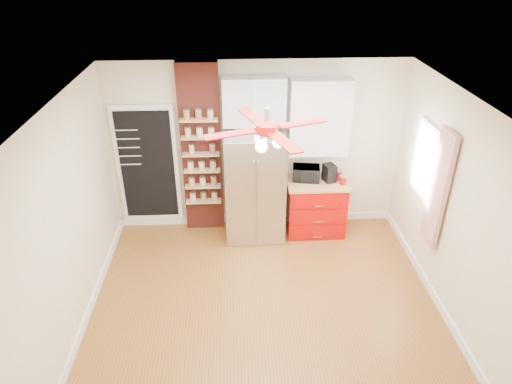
{
  "coord_description": "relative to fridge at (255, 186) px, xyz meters",
  "views": [
    {
      "loc": [
        -0.35,
        -4.51,
        4.16
      ],
      "look_at": [
        -0.07,
        0.9,
        1.17
      ],
      "focal_mm": 32.0,
      "sensor_mm": 36.0,
      "label": 1
    }
  ],
  "objects": [
    {
      "name": "fridge",
      "position": [
        0.0,
        0.0,
        0.0
      ],
      "size": [
        0.9,
        0.7,
        1.75
      ],
      "primitive_type": "cube",
      "color": "silver",
      "rests_on": "floor"
    },
    {
      "name": "wall_front",
      "position": [
        0.05,
        -3.63,
        0.48
      ],
      "size": [
        4.5,
        0.02,
        2.7
      ],
      "primitive_type": "cube",
      "color": "beige",
      "rests_on": "floor"
    },
    {
      "name": "canister_right",
      "position": [
        1.3,
        0.08,
        0.1
      ],
      "size": [
        0.13,
        0.13,
        0.16
      ],
      "primitive_type": "cylinder",
      "rotation": [
        0.0,
        0.0,
        0.36
      ],
      "color": "red",
      "rests_on": "red_cabinet"
    },
    {
      "name": "wall_left",
      "position": [
        -2.2,
        -1.63,
        0.48
      ],
      "size": [
        0.02,
        4.0,
        2.7
      ],
      "primitive_type": "cube",
      "color": "beige",
      "rests_on": "floor"
    },
    {
      "name": "brick_pillar",
      "position": [
        -0.8,
        0.29,
        0.48
      ],
      "size": [
        0.6,
        0.16,
        2.7
      ],
      "primitive_type": "cube",
      "color": "maroon",
      "rests_on": "floor"
    },
    {
      "name": "coffee_maker",
      "position": [
        1.15,
        0.06,
        0.16
      ],
      "size": [
        0.21,
        0.25,
        0.27
      ],
      "primitive_type": "cube",
      "rotation": [
        0.0,
        0.0,
        0.29
      ],
      "color": "black",
      "rests_on": "red_cabinet"
    },
    {
      "name": "curtain",
      "position": [
        2.23,
        -1.28,
        0.57
      ],
      "size": [
        0.06,
        0.4,
        1.55
      ],
      "primitive_type": "cube",
      "color": "red",
      "rests_on": "wall_right"
    },
    {
      "name": "floor",
      "position": [
        0.05,
        -1.63,
        -0.88
      ],
      "size": [
        4.5,
        4.5,
        0.0
      ],
      "primitive_type": "plane",
      "color": "#955D25",
      "rests_on": "ground"
    },
    {
      "name": "pantry_jar_oats",
      "position": [
        -0.93,
        0.15,
        0.56
      ],
      "size": [
        0.1,
        0.1,
        0.13
      ],
      "primitive_type": "cylinder",
      "rotation": [
        0.0,
        0.0,
        -0.4
      ],
      "color": "#C2AE94",
      "rests_on": "brick_pillar"
    },
    {
      "name": "toaster_oven",
      "position": [
        0.8,
        0.11,
        0.14
      ],
      "size": [
        0.44,
        0.33,
        0.23
      ],
      "primitive_type": "imported",
      "rotation": [
        0.0,
        0.0,
        -0.14
      ],
      "color": "black",
      "rests_on": "red_cabinet"
    },
    {
      "name": "ceiling_fan",
      "position": [
        0.05,
        -1.63,
        1.55
      ],
      "size": [
        1.4,
        1.4,
        0.44
      ],
      "color": "silver",
      "rests_on": "ceiling"
    },
    {
      "name": "red_cabinet",
      "position": [
        0.97,
        0.05,
        -0.42
      ],
      "size": [
        0.94,
        0.64,
        0.9
      ],
      "color": "#BD0805",
      "rests_on": "floor"
    },
    {
      "name": "upper_glass_cabinet",
      "position": [
        0.0,
        0.2,
        1.27
      ],
      "size": [
        0.9,
        0.35,
        0.7
      ],
      "primitive_type": "cube",
      "color": "white",
      "rests_on": "wall_back"
    },
    {
      "name": "wall_back",
      "position": [
        0.05,
        0.37,
        0.48
      ],
      "size": [
        4.5,
        0.02,
        2.7
      ],
      "primitive_type": "cube",
      "color": "beige",
      "rests_on": "floor"
    },
    {
      "name": "upper_shelf_unit",
      "position": [
        0.97,
        0.22,
        1.0
      ],
      "size": [
        0.9,
        0.3,
        1.15
      ],
      "primitive_type": "cube",
      "color": "white",
      "rests_on": "wall_back"
    },
    {
      "name": "pantry_jar_beans",
      "position": [
        -0.62,
        0.14,
        0.56
      ],
      "size": [
        0.1,
        0.1,
        0.13
      ],
      "primitive_type": "cylinder",
      "rotation": [
        0.0,
        0.0,
        -0.16
      ],
      "color": "brown",
      "rests_on": "brick_pillar"
    },
    {
      "name": "wall_right",
      "position": [
        2.3,
        -1.63,
        0.48
      ],
      "size": [
        0.02,
        4.0,
        2.7
      ],
      "primitive_type": "cube",
      "color": "beige",
      "rests_on": "floor"
    },
    {
      "name": "window",
      "position": [
        2.28,
        -0.73,
        0.68
      ],
      "size": [
        0.04,
        0.75,
        1.05
      ],
      "primitive_type": "cube",
      "color": "white",
      "rests_on": "wall_right"
    },
    {
      "name": "ceiling",
      "position": [
        0.05,
        -1.63,
        1.83
      ],
      "size": [
        4.5,
        4.5,
        0.0
      ],
      "primitive_type": "plane",
      "color": "white",
      "rests_on": "wall_back"
    },
    {
      "name": "chalkboard",
      "position": [
        -1.65,
        0.33,
        0.23
      ],
      "size": [
        0.95,
        0.05,
        1.95
      ],
      "color": "white",
      "rests_on": "wall_back"
    },
    {
      "name": "canister_left",
      "position": [
        1.34,
        -0.06,
        0.09
      ],
      "size": [
        0.12,
        0.12,
        0.13
      ],
      "primitive_type": "cylinder",
      "rotation": [
        0.0,
        0.0,
        0.2
      ],
      "color": "#A4090E",
      "rests_on": "red_cabinet"
    }
  ]
}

